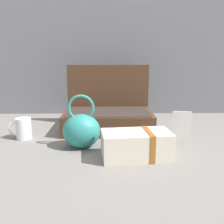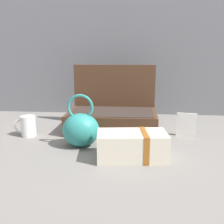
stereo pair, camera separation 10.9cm
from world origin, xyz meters
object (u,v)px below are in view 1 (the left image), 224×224
object	(u,v)px
open_suitcase	(108,115)
teal_pouch_handbag	(82,130)
cream_toiletry_bag	(137,145)
info_card_left	(182,123)
coffee_mug	(23,129)

from	to	relation	value
open_suitcase	teal_pouch_handbag	xyz separation A→B (m)	(-0.11, -0.27, -0.00)
open_suitcase	teal_pouch_handbag	bearing A→B (deg)	-111.76
cream_toiletry_bag	teal_pouch_handbag	bearing A→B (deg)	153.03
open_suitcase	teal_pouch_handbag	world-z (taller)	open_suitcase
open_suitcase	info_card_left	size ratio (longest dim) A/B	3.93
open_suitcase	coffee_mug	distance (m)	0.42
coffee_mug	teal_pouch_handbag	bearing A→B (deg)	-22.39
coffee_mug	info_card_left	world-z (taller)	info_card_left
open_suitcase	info_card_left	world-z (taller)	open_suitcase
cream_toiletry_bag	coffee_mug	world-z (taller)	cream_toiletry_bag
teal_pouch_handbag	coffee_mug	size ratio (longest dim) A/B	2.08
open_suitcase	coffee_mug	bearing A→B (deg)	-157.79
teal_pouch_handbag	open_suitcase	bearing A→B (deg)	68.24
teal_pouch_handbag	coffee_mug	world-z (taller)	teal_pouch_handbag
info_card_left	teal_pouch_handbag	bearing A→B (deg)	-149.49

